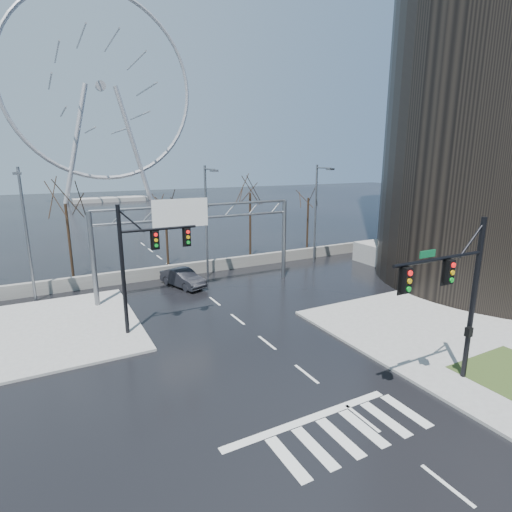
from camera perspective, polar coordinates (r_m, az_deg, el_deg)
ground at (r=21.04m, az=7.22°, el=-16.37°), size 260.00×260.00×0.00m
sidewalk_right_ext at (r=28.63m, az=21.57°, el=-8.71°), size 12.00×10.00×0.15m
sidewalk_far at (r=28.68m, az=-26.94°, el=-9.22°), size 10.00×12.00×0.15m
tower_podium at (r=46.79m, az=31.31°, el=-0.11°), size 22.00×18.00×2.00m
barrier_wall at (r=37.70m, az=-10.57°, el=-1.92°), size 52.00×0.50×1.10m
signal_mast_near at (r=19.98m, az=26.78°, el=-4.19°), size 5.52×0.41×8.00m
signal_mast_far at (r=24.85m, az=-16.05°, el=-0.07°), size 4.72×0.41×8.00m
sign_gantry at (r=31.90m, az=-8.79°, el=3.88°), size 16.36×0.40×7.60m
streetlight_left at (r=33.24m, az=-30.08°, el=3.82°), size 0.50×2.55×10.00m
streetlight_mid at (r=35.59m, az=-6.95°, el=6.08°), size 0.50×2.55×10.00m
streetlight_right at (r=41.44m, az=8.80°, el=7.07°), size 0.50×2.55×10.00m
tree_left at (r=38.54m, az=-25.48°, el=5.57°), size 3.75×3.75×7.50m
tree_center at (r=41.03m, az=-12.79°, el=5.82°), size 3.25×3.25×6.50m
tree_right at (r=43.26m, az=-0.85°, el=7.93°), size 3.90×3.90×7.80m
tree_far_right at (r=47.93m, az=7.47°, el=7.41°), size 3.40×3.40×6.80m
ferris_wheel at (r=111.97m, az=-21.25°, el=20.75°), size 45.00×6.00×50.91m
car at (r=34.29m, az=-10.40°, el=-3.10°), size 2.99×4.87×1.52m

